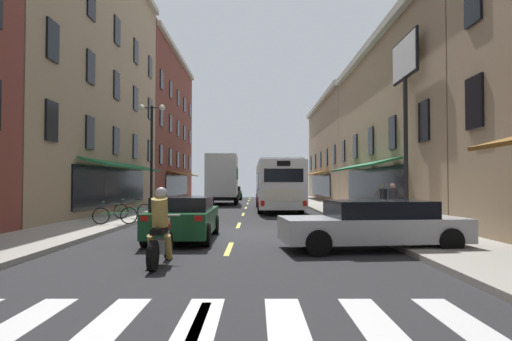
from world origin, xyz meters
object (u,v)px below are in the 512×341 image
(sedan_far, at_px, (185,217))
(bicycle_near, at_px, (116,215))
(bicycle_mid, at_px, (134,211))
(sedan_mid, at_px, (375,224))
(pedestrian_near, at_px, (384,200))
(sedan_near, at_px, (234,193))
(motorcycle_rider, at_px, (162,232))
(pedestrian_mid, at_px, (394,203))
(transit_bus, at_px, (278,185))
(street_lamp_twin, at_px, (153,153))
(billboard_sign, at_px, (406,80))
(box_truck, at_px, (224,180))

(sedan_far, height_order, bicycle_near, sedan_far)
(bicycle_mid, bearing_deg, sedan_far, -62.32)
(sedan_mid, xyz_separation_m, pedestrian_near, (2.78, 8.85, 0.30))
(sedan_near, bearing_deg, motorcycle_rider, -89.26)
(sedan_far, bearing_deg, pedestrian_near, 40.14)
(bicycle_near, relative_size, pedestrian_mid, 1.06)
(transit_bus, distance_m, street_lamp_twin, 8.63)
(pedestrian_near, bearing_deg, bicycle_near, -69.32)
(transit_bus, xyz_separation_m, bicycle_near, (-6.90, -11.22, -1.15))
(transit_bus, relative_size, pedestrian_near, 7.18)
(sedan_mid, relative_size, bicycle_mid, 2.87)
(billboard_sign, height_order, transit_bus, billboard_sign)
(billboard_sign, bearing_deg, street_lamp_twin, 156.20)
(billboard_sign, bearing_deg, box_truck, 116.88)
(pedestrian_mid, height_order, street_lamp_twin, street_lamp_twin)
(sedan_far, bearing_deg, bicycle_mid, 117.68)
(bicycle_near, relative_size, bicycle_mid, 0.99)
(billboard_sign, relative_size, transit_bus, 0.69)
(box_truck, bearing_deg, street_lamp_twin, -103.06)
(sedan_near, bearing_deg, sedan_far, -89.48)
(sedan_mid, relative_size, motorcycle_rider, 2.37)
(box_truck, distance_m, sedan_far, 22.85)
(transit_bus, height_order, sedan_near, transit_bus)
(sedan_mid, distance_m, bicycle_mid, 12.17)
(motorcycle_rider, bearing_deg, pedestrian_near, 54.28)
(transit_bus, xyz_separation_m, bicycle_mid, (-6.99, -8.41, -1.15))
(pedestrian_near, relative_size, pedestrian_mid, 0.98)
(transit_bus, xyz_separation_m, pedestrian_near, (4.51, -8.05, -0.68))
(box_truck, height_order, pedestrian_mid, box_truck)
(billboard_sign, xyz_separation_m, sedan_mid, (-3.23, -6.92, -5.47))
(bicycle_mid, xyz_separation_m, pedestrian_near, (11.49, 0.36, 0.47))
(sedan_far, xyz_separation_m, pedestrian_near, (8.10, 6.83, 0.28))
(billboard_sign, relative_size, sedan_mid, 1.59)
(sedan_far, relative_size, pedestrian_mid, 2.79)
(box_truck, xyz_separation_m, bicycle_mid, (-2.87, -16.34, -1.55))
(box_truck, relative_size, pedestrian_mid, 4.58)
(bicycle_near, bearing_deg, bicycle_mid, 91.81)
(bicycle_mid, distance_m, pedestrian_mid, 11.36)
(transit_bus, bearing_deg, sedan_far, -103.57)
(box_truck, xyz_separation_m, bicycle_near, (-2.78, -19.15, -1.55))
(transit_bus, relative_size, bicycle_near, 6.69)
(box_truck, xyz_separation_m, sedan_far, (0.53, -22.81, -1.36))
(bicycle_mid, relative_size, pedestrian_near, 1.09)
(sedan_mid, bearing_deg, motorcycle_rider, -157.28)
(transit_bus, height_order, pedestrian_mid, transit_bus)
(pedestrian_mid, bearing_deg, street_lamp_twin, -68.14)
(sedan_mid, xyz_separation_m, sedan_far, (-5.32, 2.02, 0.02))
(billboard_sign, bearing_deg, transit_bus, 116.43)
(box_truck, distance_m, pedestrian_near, 18.19)
(sedan_near, distance_m, street_lamp_twin, 23.85)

